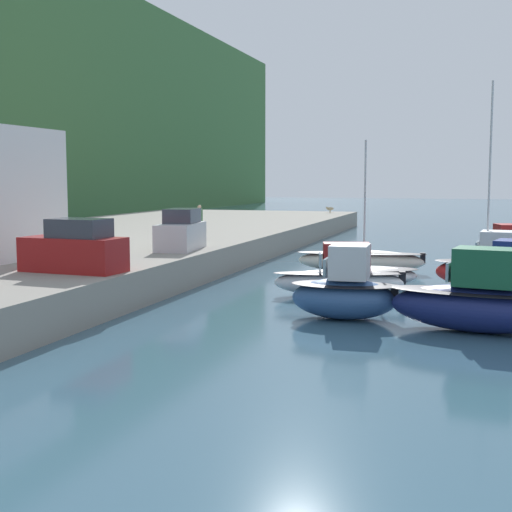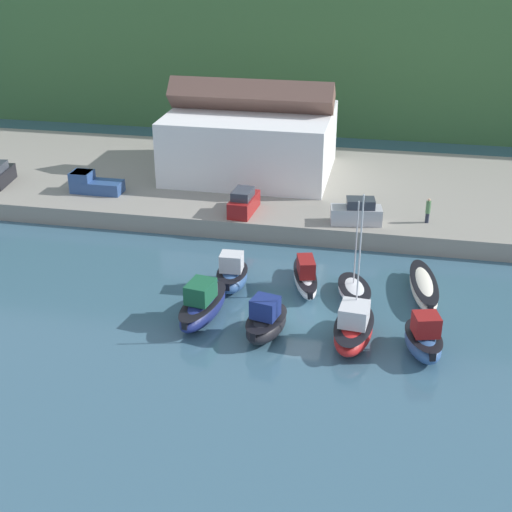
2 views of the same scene
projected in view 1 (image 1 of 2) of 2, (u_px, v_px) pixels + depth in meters
ground_plane at (441, 299)px, 31.72m from camera, size 320.00×320.00×0.00m
moored_boat_0 at (345, 292)px, 27.14m from camera, size 2.37×4.18×2.85m
moored_boat_1 at (341, 277)px, 32.45m from camera, size 3.09×6.29×2.44m
moored_boat_2 at (371, 275)px, 35.69m from camera, size 3.41×5.16×7.24m
moored_boat_3 at (361, 260)px, 40.64m from camera, size 2.69×7.53×1.30m
moored_boat_4 at (478, 301)px, 24.83m from camera, size 3.06×6.37×2.96m
moored_boat_5 at (510, 285)px, 28.80m from camera, size 3.16×4.75×2.89m
moored_boat_6 at (497, 268)px, 34.21m from camera, size 2.93×5.96×9.93m
moored_boat_7 at (506, 258)px, 38.14m from camera, size 3.14×4.63×2.92m
parked_car_0 at (75, 249)px, 28.82m from camera, size 2.10×4.32×2.16m
parked_car_2 at (181, 232)px, 37.87m from camera, size 4.41×2.37×2.16m
person_on_quay at (200, 222)px, 43.68m from camera, size 0.40×0.40×2.14m
dog_on_quay at (330, 209)px, 77.86m from camera, size 0.56×0.87×0.68m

